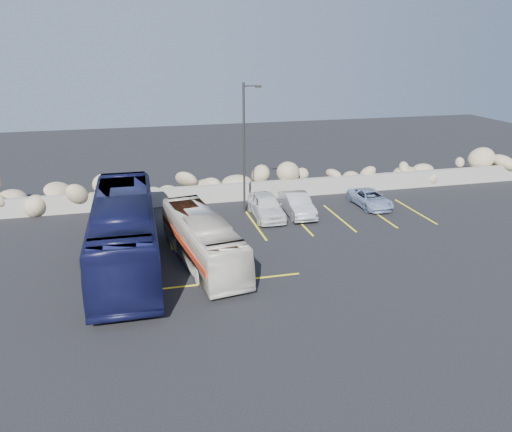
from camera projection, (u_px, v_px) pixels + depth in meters
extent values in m
plane|color=black|center=(237.00, 283.00, 22.46)|extent=(90.00, 90.00, 0.00)
cube|color=gray|center=(200.00, 195.00, 33.24)|extent=(60.00, 0.40, 1.20)
cube|color=yellow|center=(168.00, 233.00, 28.29)|extent=(0.12, 5.00, 0.01)
cube|color=yellow|center=(256.00, 225.00, 29.46)|extent=(0.12, 5.00, 0.01)
cube|color=yellow|center=(299.00, 221.00, 30.08)|extent=(0.12, 5.00, 0.01)
cube|color=yellow|center=(339.00, 218.00, 30.68)|extent=(0.12, 5.00, 0.01)
cube|color=yellow|center=(378.00, 214.00, 31.27)|extent=(0.12, 5.00, 0.01)
cube|color=yellow|center=(415.00, 211.00, 31.87)|extent=(0.12, 5.00, 0.01)
cube|color=yellow|center=(215.00, 283.00, 22.41)|extent=(8.00, 0.12, 0.01)
cylinder|color=#2D2B28|center=(244.00, 150.00, 30.40)|extent=(0.14, 0.14, 8.00)
cylinder|color=#2D2B28|center=(251.00, 86.00, 29.24)|extent=(0.90, 0.08, 0.08)
cube|color=#2D2B28|center=(258.00, 86.00, 29.36)|extent=(0.35, 0.18, 0.12)
imported|color=silver|center=(202.00, 239.00, 24.19)|extent=(3.29, 8.82, 2.40)
imported|color=#101135|center=(124.00, 231.00, 23.82)|extent=(2.98, 12.22, 3.40)
imported|color=silver|center=(266.00, 206.00, 30.56)|extent=(1.84, 4.36, 1.47)
imported|color=#ABACB0|center=(297.00, 204.00, 31.01)|extent=(1.53, 4.13, 1.35)
imported|color=#7F92B4|center=(370.00, 199.00, 32.61)|extent=(1.91, 3.93, 1.08)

